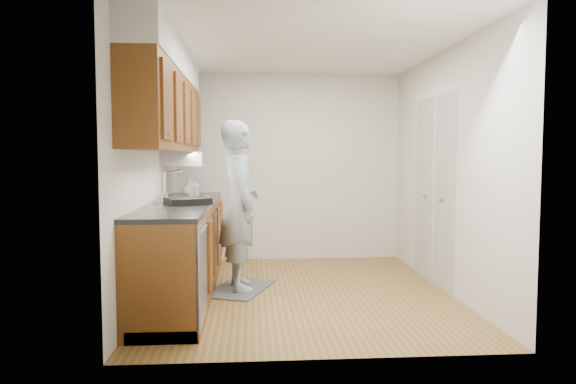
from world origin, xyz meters
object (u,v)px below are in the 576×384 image
object	(u,v)px
person	(239,194)
dish_rack	(188,201)
soap_bottle_a	(190,185)
soap_bottle_b	(194,187)
soap_bottle_c	(189,188)
steel_can	(197,192)

from	to	relation	value
person	dish_rack	size ratio (longest dim) A/B	5.08
person	soap_bottle_a	world-z (taller)	person
soap_bottle_a	soap_bottle_b	size ratio (longest dim) A/B	1.29
soap_bottle_a	soap_bottle_c	world-z (taller)	soap_bottle_a
person	soap_bottle_a	xyz separation A→B (m)	(-0.58, 0.63, 0.06)
soap_bottle_b	soap_bottle_c	size ratio (longest dim) A/B	1.08
person	soap_bottle_c	bearing A→B (deg)	33.02
dish_rack	soap_bottle_a	bearing A→B (deg)	71.77
soap_bottle_a	dish_rack	xyz separation A→B (m)	(0.09, -1.04, -0.10)
soap_bottle_b	dish_rack	xyz separation A→B (m)	(0.04, -1.00, -0.07)
soap_bottle_b	soap_bottle_c	bearing A→B (deg)	149.18
dish_rack	steel_can	bearing A→B (deg)	66.82
soap_bottle_a	soap_bottle_b	bearing A→B (deg)	-42.80
dish_rack	person	bearing A→B (deg)	16.72
steel_can	soap_bottle_b	bearing A→B (deg)	104.74
dish_rack	soap_bottle_c	bearing A→B (deg)	72.89
person	soap_bottle_a	size ratio (longest dim) A/B	7.47
soap_bottle_b	dish_rack	world-z (taller)	soap_bottle_b
soap_bottle_b	soap_bottle_c	distance (m)	0.08
person	dish_rack	world-z (taller)	person
soap_bottle_a	steel_can	xyz separation A→B (m)	(0.09, -0.20, -0.07)
person	soap_bottle_c	size ratio (longest dim) A/B	10.42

